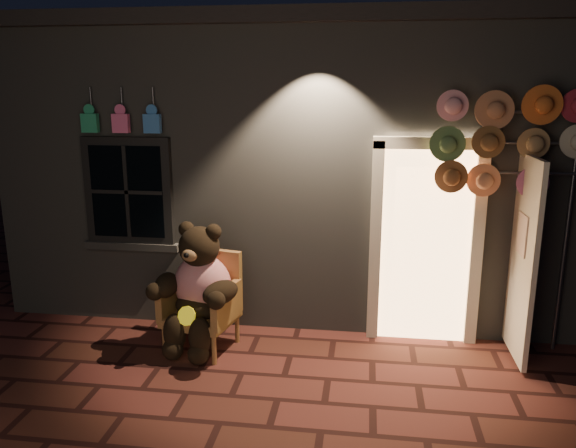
# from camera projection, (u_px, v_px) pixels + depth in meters

# --- Properties ---
(ground) EXTENTS (60.00, 60.00, 0.00)m
(ground) POSITION_uv_depth(u_px,v_px,m) (277.00, 399.00, 4.95)
(ground) COLOR #542420
(ground) RESTS_ON ground
(shop_building) EXTENTS (7.30, 5.95, 3.51)m
(shop_building) POSITION_uv_depth(u_px,v_px,m) (319.00, 151.00, 8.36)
(shop_building) COLOR slate
(shop_building) RESTS_ON ground
(wicker_armchair) EXTENTS (0.80, 0.76, 1.01)m
(wicker_armchair) POSITION_uv_depth(u_px,v_px,m) (204.00, 301.00, 5.87)
(wicker_armchair) COLOR #B17344
(wicker_armchair) RESTS_ON ground
(teddy_bear) EXTENTS (0.95, 0.83, 1.34)m
(teddy_bear) POSITION_uv_depth(u_px,v_px,m) (199.00, 289.00, 5.70)
(teddy_bear) COLOR red
(teddy_bear) RESTS_ON ground
(hat_rack) EXTENTS (1.67, 0.22, 2.66)m
(hat_rack) POSITION_uv_depth(u_px,v_px,m) (510.00, 143.00, 5.38)
(hat_rack) COLOR #59595E
(hat_rack) RESTS_ON ground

